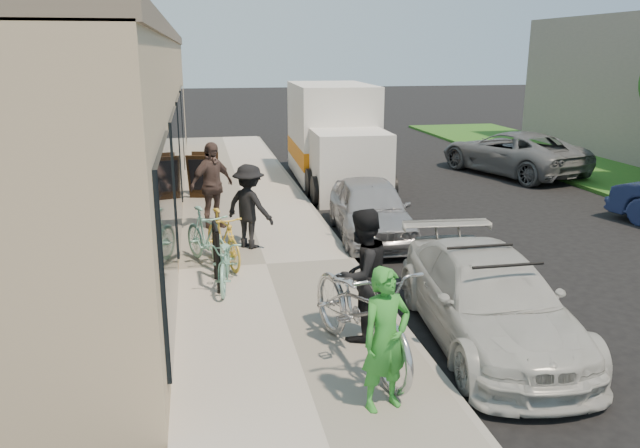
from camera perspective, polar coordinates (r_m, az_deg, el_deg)
ground at (r=8.79m, az=10.64°, el=-10.02°), size 120.00×120.00×0.00m
sidewalk at (r=11.01m, az=-4.93°, el=-4.02°), size 3.00×34.00×0.15m
curb at (r=11.27m, az=2.93°, el=-3.56°), size 0.12×34.00×0.13m
storefront at (r=15.55m, az=-19.33°, el=8.68°), size 3.60×20.00×4.22m
bike_rack at (r=9.89m, az=-9.46°, el=-2.33°), size 0.10×0.71×1.00m
sandwich_board at (r=16.06m, az=-10.66°, el=4.41°), size 0.83×0.83×1.12m
sedan_white at (r=8.58m, az=15.14°, el=-6.63°), size 2.00×4.21×1.22m
sedan_silver at (r=12.87m, az=4.65°, el=1.40°), size 1.80×3.76×1.24m
moving_truck at (r=18.25m, az=1.32°, el=7.68°), size 2.36×5.82×2.82m
far_car_gray at (r=20.53m, az=17.13°, el=6.25°), size 3.60×5.32×1.35m
tandem_bike at (r=7.47m, az=3.70°, el=-7.84°), size 1.34×2.57×1.29m
woman_rider at (r=6.49m, az=6.01°, el=-10.44°), size 0.64×0.51×1.54m
man_standing at (r=7.95m, az=3.85°, el=-4.66°), size 1.06×1.00×1.72m
cruiser_bike_a at (r=10.88m, az=-10.31°, el=-1.27°), size 1.09×1.72×1.00m
cruiser_bike_b at (r=9.94m, az=-8.63°, el=-3.37°), size 0.71×1.61×0.82m
cruiser_bike_c at (r=10.90m, az=-8.86°, el=-1.31°), size 0.91×1.65×0.95m
bystander_a at (r=11.73m, az=-6.48°, el=1.61°), size 1.15×1.14×1.59m
bystander_b at (r=13.17m, az=-9.87°, el=3.50°), size 1.12×0.99×1.81m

